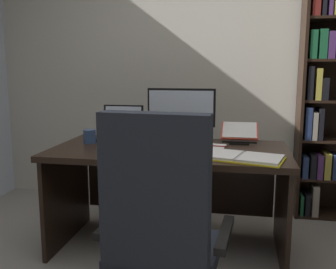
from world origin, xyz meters
TOP-DOWN VIEW (x-y plane):
  - wall_back at (0.00, 1.94)m, footprint 4.66×0.12m
  - desk at (-0.17, 0.93)m, footprint 1.61×0.81m
  - office_chair at (-0.04, -0.06)m, footprint 0.64×0.60m
  - monitor at (-0.13, 1.13)m, footprint 0.51×0.16m
  - laptop at (-0.62, 1.13)m, footprint 0.33×0.30m
  - keyboard at (-0.13, 0.67)m, footprint 0.42×0.15m
  - computer_mouse at (-0.43, 0.67)m, footprint 0.06×0.10m
  - reading_stand_with_book at (0.30, 1.17)m, footprint 0.27×0.25m
  - open_binder at (0.31, 0.62)m, footprint 0.56×0.39m
  - notepad at (0.13, 0.91)m, footprint 0.17×0.22m
  - pen at (0.15, 0.91)m, footprint 0.14×0.02m
  - coffee_mug at (-0.78, 0.92)m, footprint 0.09×0.09m

SIDE VIEW (x-z plane):
  - office_chair at x=-0.04m, z-range -0.08..1.01m
  - desk at x=-0.17m, z-range 0.17..0.90m
  - notepad at x=0.13m, z-range 0.73..0.74m
  - open_binder at x=0.31m, z-range 0.73..0.75m
  - keyboard at x=-0.13m, z-range 0.73..0.75m
  - pen at x=0.15m, z-range 0.74..0.75m
  - computer_mouse at x=-0.43m, z-range 0.73..0.77m
  - coffee_mug at x=-0.78m, z-range 0.73..0.83m
  - laptop at x=-0.62m, z-range 0.66..0.91m
  - reading_stand_with_book at x=0.30m, z-range 0.73..0.86m
  - monitor at x=-0.13m, z-range 0.73..1.13m
  - wall_back at x=0.00m, z-range 0.00..2.85m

